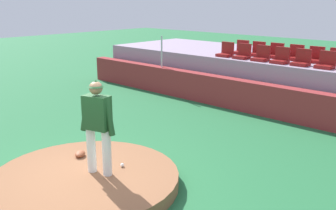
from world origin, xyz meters
TOP-DOWN VIEW (x-y plane):
  - ground_plane at (0.00, 0.00)m, footprint 60.00×60.00m
  - pitchers_mound at (0.00, 0.00)m, footprint 3.55×3.55m
  - pitcher at (0.16, 0.23)m, footprint 0.77×0.39m
  - baseball at (0.25, 0.70)m, footprint 0.07×0.07m
  - fielding_glove at (-0.79, 0.43)m, footprint 0.35×0.36m
  - brick_barrier at (0.00, 6.53)m, footprint 16.27×0.40m
  - fence_post_left at (-4.33, 6.53)m, footprint 0.06×0.06m
  - bleacher_platform at (0.00, 9.04)m, footprint 15.52×4.15m
  - stadium_chair_0 at (-2.12, 7.50)m, footprint 0.48×0.44m
  - stadium_chair_1 at (-1.41, 7.48)m, footprint 0.48×0.44m
  - stadium_chair_2 at (-0.70, 7.49)m, footprint 0.48×0.44m
  - stadium_chair_3 at (-0.00, 7.47)m, footprint 0.48×0.44m
  - stadium_chair_4 at (0.68, 7.50)m, footprint 0.48×0.44m
  - stadium_chair_5 at (1.41, 7.51)m, footprint 0.48×0.44m
  - stadium_chair_7 at (-2.08, 8.41)m, footprint 0.48×0.44m
  - stadium_chair_8 at (-1.39, 8.38)m, footprint 0.48×0.44m
  - stadium_chair_9 at (-0.69, 8.40)m, footprint 0.48×0.44m
  - stadium_chair_10 at (0.03, 8.40)m, footprint 0.48×0.44m
  - stadium_chair_11 at (0.72, 8.36)m, footprint 0.48×0.44m
  - stadium_chair_12 at (1.37, 8.38)m, footprint 0.48×0.44m

SIDE VIEW (x-z plane):
  - ground_plane at x=0.00m, z-range 0.00..0.00m
  - pitchers_mound at x=0.00m, z-range 0.00..0.25m
  - baseball at x=0.25m, z-range 0.25..0.33m
  - fielding_glove at x=-0.79m, z-range 0.25..0.36m
  - brick_barrier at x=0.00m, z-range 0.00..0.97m
  - bleacher_platform at x=0.00m, z-range 0.00..1.50m
  - pitcher at x=0.16m, z-range 0.40..2.21m
  - fence_post_left at x=-4.33m, z-range 0.97..2.14m
  - stadium_chair_0 at x=-2.12m, z-range 1.40..1.90m
  - stadium_chair_1 at x=-1.41m, z-range 1.40..1.90m
  - stadium_chair_2 at x=-0.70m, z-range 1.40..1.90m
  - stadium_chair_3 at x=0.00m, z-range 1.40..1.90m
  - stadium_chair_4 at x=0.68m, z-range 1.40..1.90m
  - stadium_chair_5 at x=1.41m, z-range 1.40..1.90m
  - stadium_chair_7 at x=-2.08m, z-range 1.40..1.90m
  - stadium_chair_8 at x=-1.39m, z-range 1.40..1.90m
  - stadium_chair_9 at x=-0.69m, z-range 1.40..1.90m
  - stadium_chair_10 at x=0.03m, z-range 1.40..1.90m
  - stadium_chair_11 at x=0.72m, z-range 1.40..1.90m
  - stadium_chair_12 at x=1.37m, z-range 1.40..1.90m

